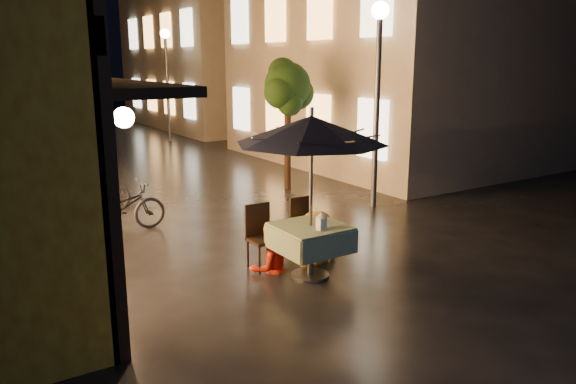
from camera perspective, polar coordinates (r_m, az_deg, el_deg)
ground at (r=8.98m, az=2.52°, el=-6.85°), size 90.00×90.00×0.00m
east_building_near at (r=18.22m, az=10.44°, el=14.07°), size 7.30×9.30×6.80m
east_building_far at (r=27.79m, az=-6.38°, el=14.37°), size 7.30×10.30×7.30m
street_tree at (r=13.54m, az=-0.01°, el=10.45°), size 1.43×1.20×3.15m
streetlamp_near at (r=11.87m, az=9.14°, el=12.29°), size 0.36×0.36×4.23m
streetlamp_far at (r=22.32m, az=-12.25°, el=12.54°), size 0.36×0.36×4.23m
cafe_table at (r=8.11m, az=2.29°, el=-4.70°), size 0.99×0.99×0.78m
patio_umbrella at (r=7.77m, az=2.40°, el=6.31°), size 2.15×2.15×2.46m
cafe_chair_left at (r=8.51m, az=-2.77°, el=-4.17°), size 0.42×0.42×0.97m
cafe_chair_right at (r=8.92m, az=1.70°, el=-3.34°), size 0.42×0.42×0.97m
table_lantern at (r=7.81m, az=3.41°, el=-2.88°), size 0.16×0.16×0.25m
person_orange at (r=8.34m, az=-1.91°, el=-3.44°), size 0.67×0.52×1.38m
person_yellow at (r=8.71m, az=2.96°, el=-2.12°), size 1.11×0.80×1.56m
bicycle_0 at (r=10.61m, az=-16.86°, el=-1.65°), size 1.77×0.68×0.92m
bicycle_1 at (r=12.51m, az=-22.04°, el=0.27°), size 1.65×1.06×0.97m
bicycle_2 at (r=12.29m, az=-19.50°, el=-0.02°), size 1.68×0.84×0.84m
bicycle_3 at (r=13.98m, az=-21.94°, el=1.46°), size 1.58×0.83×0.91m
bicycle_4 at (r=14.92m, az=-21.94°, el=2.24°), size 1.93×1.29×0.96m
bicycle_5 at (r=15.81m, az=-23.01°, el=2.69°), size 1.62×0.66×0.94m
bicycle_6 at (r=16.38m, az=-22.75°, el=2.78°), size 1.60×0.91×0.79m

